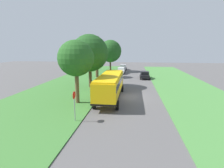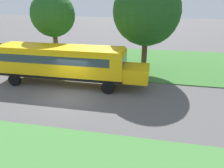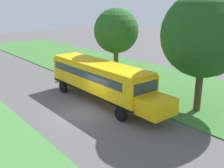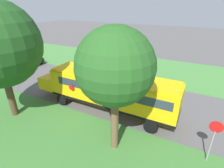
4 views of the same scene
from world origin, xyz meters
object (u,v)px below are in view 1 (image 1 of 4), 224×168
at_px(car_silver_furthest, 123,67).
at_px(oak_tree_roadside_mid, 91,53).
at_px(oak_tree_beside_bus, 75,58).
at_px(oak_tree_far_end, 97,53).
at_px(car_black_nearest, 145,75).
at_px(stop_sign, 74,103).
at_px(oak_tree_across_road, 110,51).
at_px(car_white_middle, 121,70).
at_px(school_bus, 111,84).

relative_size(car_silver_furthest, oak_tree_roadside_mid, 0.51).
bearing_deg(car_silver_furthest, oak_tree_beside_bus, -95.67).
bearing_deg(oak_tree_far_end, oak_tree_beside_bus, -85.40).
distance_m(oak_tree_beside_bus, oak_tree_far_end, 18.86).
height_order(car_silver_furthest, oak_tree_far_end, oak_tree_far_end).
relative_size(car_black_nearest, stop_sign, 1.61).
xyz_separation_m(oak_tree_beside_bus, oak_tree_across_road, (0.11, 29.09, 0.34)).
height_order(oak_tree_across_road, stop_sign, oak_tree_across_road).
distance_m(car_white_middle, oak_tree_roadside_mid, 18.01).
height_order(school_bus, oak_tree_far_end, oak_tree_far_end).
distance_m(car_silver_furthest, oak_tree_across_road, 7.49).
height_order(oak_tree_far_end, oak_tree_across_road, oak_tree_across_road).
bearing_deg(car_silver_furthest, oak_tree_across_road, -124.22).
relative_size(car_black_nearest, oak_tree_across_road, 0.51).
xyz_separation_m(school_bus, oak_tree_across_road, (-3.62, 26.70, 3.70)).
distance_m(school_bus, car_black_nearest, 16.97).
distance_m(car_black_nearest, oak_tree_roadside_mid, 14.28).
bearing_deg(school_bus, car_white_middle, 90.91).
distance_m(car_white_middle, car_silver_furthest, 8.22).
distance_m(car_black_nearest, oak_tree_far_end, 11.44).
distance_m(school_bus, car_white_middle, 23.29).
bearing_deg(stop_sign, car_black_nearest, 72.59).
xyz_separation_m(oak_tree_far_end, stop_sign, (3.07, -23.90, -3.74)).
bearing_deg(school_bus, oak_tree_across_road, 97.73).
xyz_separation_m(school_bus, car_silver_furthest, (-0.37, 31.49, -1.05)).
xyz_separation_m(car_white_middle, oak_tree_beside_bus, (-3.36, -25.66, 4.41)).
relative_size(car_black_nearest, car_white_middle, 1.00).
xyz_separation_m(oak_tree_roadside_mid, stop_sign, (1.81, -13.76, -3.85)).
bearing_deg(car_silver_furthest, oak_tree_roadside_mid, -98.15).
height_order(oak_tree_roadside_mid, oak_tree_far_end, oak_tree_roadside_mid).
height_order(car_silver_furthest, oak_tree_beside_bus, oak_tree_beside_bus).
bearing_deg(oak_tree_across_road, oak_tree_far_end, -98.94).
relative_size(car_silver_furthest, oak_tree_far_end, 0.58).
xyz_separation_m(oak_tree_beside_bus, oak_tree_roadside_mid, (-0.25, 8.66, 0.30)).
distance_m(car_silver_furthest, stop_sign, 39.03).
height_order(car_black_nearest, oak_tree_across_road, oak_tree_across_road).
bearing_deg(oak_tree_across_road, stop_sign, -87.56).
relative_size(school_bus, oak_tree_far_end, 1.63).
xyz_separation_m(car_black_nearest, oak_tree_far_end, (-10.47, 0.30, 4.60)).
xyz_separation_m(car_silver_furthest, oak_tree_far_end, (-4.87, -15.08, 4.60)).
xyz_separation_m(school_bus, oak_tree_roadside_mid, (-3.98, 6.27, 3.67)).
relative_size(school_bus, car_white_middle, 2.82).
relative_size(oak_tree_beside_bus, oak_tree_across_road, 0.84).
relative_size(car_white_middle, stop_sign, 1.61).
relative_size(oak_tree_across_road, stop_sign, 3.17).
bearing_deg(oak_tree_beside_bus, school_bus, 32.64).
distance_m(oak_tree_beside_bus, stop_sign, 6.41).
relative_size(oak_tree_roadside_mid, stop_sign, 3.14).
xyz_separation_m(car_silver_furthest, oak_tree_across_road, (-3.25, -4.79, 4.75)).
bearing_deg(oak_tree_far_end, school_bus, -72.28).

